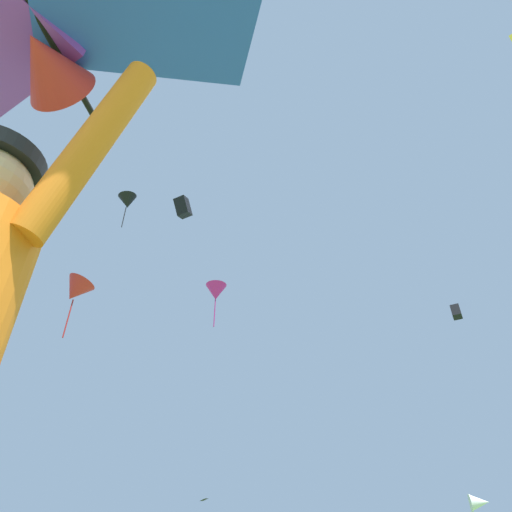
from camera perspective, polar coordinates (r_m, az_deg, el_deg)
held_stunt_kite at (r=1.84m, az=-25.08°, el=25.06°), size 1.68×0.94×0.39m
distant_kite_magenta_low_right at (r=19.85m, az=-5.13°, el=-4.62°), size 1.26×1.31×2.10m
distant_kite_black_far_center at (r=34.06m, az=-6.65°, el=-28.40°), size 0.64×0.65×0.23m
distant_kite_black_overhead_distant at (r=23.17m, az=-16.05°, el=6.65°), size 1.23×1.30×2.12m
distant_kite_black_low_left at (r=27.39m, az=-9.29°, el=6.15°), size 0.94×1.15×1.43m
distant_kite_black_high_left at (r=40.38m, az=24.12°, el=-6.51°), size 0.88×1.06×1.25m
distant_kite_red_mid_left at (r=21.01m, az=-21.96°, el=-4.08°), size 1.88×1.77×3.01m
marker_flag at (r=8.93m, az=26.67°, el=-27.03°), size 0.30×0.24×1.84m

